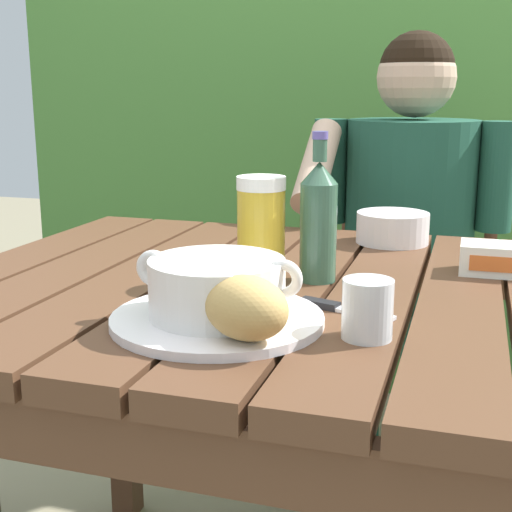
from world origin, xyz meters
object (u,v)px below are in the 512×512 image
object	(u,v)px
beer_glass	(261,229)
diner_bowl	(393,228)
person_eating	(405,238)
table_knife	(336,308)
chair_near_diner	(409,310)
serving_plate	(217,319)
soup_bowl	(217,286)
water_glass_small	(367,309)
bread_roll	(246,308)
butter_tub	(492,259)
beer_bottle	(318,220)

from	to	relation	value
beer_glass	diner_bowl	size ratio (longest dim) A/B	1.17
person_eating	table_knife	size ratio (longest dim) A/B	8.58
diner_bowl	chair_near_diner	bearing A→B (deg)	90.00
serving_plate	soup_bowl	bearing A→B (deg)	-90.00
water_glass_small	serving_plate	bearing A→B (deg)	-179.16
bread_roll	table_knife	world-z (taller)	bread_roll
serving_plate	beer_glass	xyz separation A→B (m)	(-0.01, 0.22, 0.08)
butter_tub	diner_bowl	size ratio (longest dim) A/B	0.73
soup_bowl	beer_glass	distance (m)	0.22
person_eating	serving_plate	world-z (taller)	person_eating
person_eating	beer_glass	distance (m)	0.73
butter_tub	table_knife	distance (m)	0.35
chair_near_diner	beer_bottle	size ratio (longest dim) A/B	4.02
serving_plate	beer_glass	bearing A→B (deg)	91.54
serving_plate	bread_roll	world-z (taller)	bread_roll
beer_bottle	table_knife	xyz separation A→B (m)	(0.06, -0.15, -0.10)
bread_roll	butter_tub	world-z (taller)	bread_roll
person_eating	butter_tub	world-z (taller)	person_eating
serving_plate	water_glass_small	distance (m)	0.20
person_eating	water_glass_small	bearing A→B (deg)	-87.67
beer_bottle	water_glass_small	distance (m)	0.28
soup_bowl	beer_bottle	distance (m)	0.26
chair_near_diner	water_glass_small	xyz separation A→B (m)	(0.03, -1.11, 0.34)
beer_glass	diner_bowl	xyz separation A→B (m)	(0.17, 0.36, -0.05)
chair_near_diner	serving_plate	distance (m)	1.17
water_glass_small	beer_glass	bearing A→B (deg)	133.13
butter_tub	bread_roll	bearing A→B (deg)	-122.06
beer_glass	water_glass_small	xyz separation A→B (m)	(0.20, -0.21, -0.05)
beer_bottle	water_glass_small	world-z (taller)	beer_bottle
chair_near_diner	person_eating	xyz separation A→B (m)	(-0.00, -0.20, 0.25)
chair_near_diner	water_glass_small	bearing A→B (deg)	-88.24
beer_bottle	diner_bowl	bearing A→B (deg)	75.90
serving_plate	water_glass_small	size ratio (longest dim) A/B	3.76
chair_near_diner	water_glass_small	distance (m)	1.16
person_eating	diner_bowl	distance (m)	0.35
water_glass_small	butter_tub	xyz separation A→B (m)	(0.15, 0.38, -0.01)
bread_roll	beer_bottle	world-z (taller)	beer_bottle
soup_bowl	beer_bottle	world-z (taller)	beer_bottle
bread_roll	person_eating	bearing A→B (deg)	84.55
bread_roll	beer_bottle	size ratio (longest dim) A/B	0.58
soup_bowl	beer_glass	world-z (taller)	beer_glass
beer_glass	chair_near_diner	bearing A→B (deg)	79.45
beer_glass	person_eating	bearing A→B (deg)	76.72
table_knife	butter_tub	bearing A→B (deg)	52.88
soup_bowl	table_knife	size ratio (longest dim) A/B	1.62
serving_plate	beer_bottle	size ratio (longest dim) A/B	1.18
butter_tub	table_knife	world-z (taller)	butter_tub
person_eating	chair_near_diner	bearing A→B (deg)	89.17
serving_plate	beer_bottle	world-z (taller)	beer_bottle
serving_plate	diner_bowl	bearing A→B (deg)	74.28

